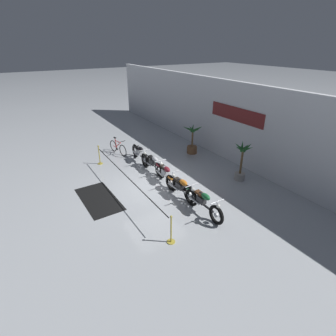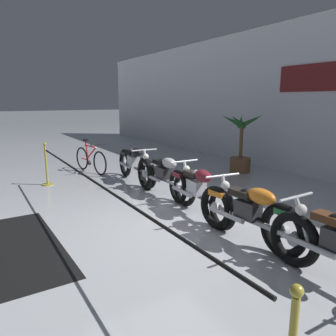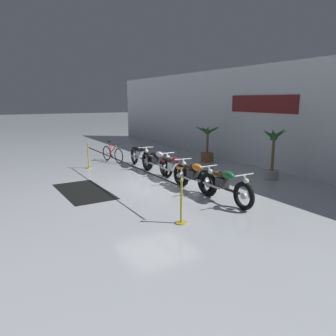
# 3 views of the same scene
# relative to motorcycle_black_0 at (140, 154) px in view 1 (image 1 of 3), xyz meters

# --- Properties ---
(ground_plane) EXTENTS (120.00, 120.00, 0.00)m
(ground_plane) POSITION_rel_motorcycle_black_0_xyz_m (2.77, -0.70, -0.47)
(ground_plane) COLOR #B2B7BC
(back_wall) EXTENTS (28.00, 0.29, 4.20)m
(back_wall) POSITION_rel_motorcycle_black_0_xyz_m (2.77, 4.43, 1.63)
(back_wall) COLOR white
(back_wall) RESTS_ON ground
(motorcycle_black_0) EXTENTS (2.22, 0.62, 0.96)m
(motorcycle_black_0) POSITION_rel_motorcycle_black_0_xyz_m (0.00, 0.00, 0.00)
(motorcycle_black_0) COLOR black
(motorcycle_black_0) RESTS_ON ground
(motorcycle_silver_1) EXTENTS (2.22, 0.62, 0.93)m
(motorcycle_silver_1) POSITION_rel_motorcycle_black_0_xyz_m (1.49, 0.03, -0.01)
(motorcycle_silver_1) COLOR black
(motorcycle_silver_1) RESTS_ON ground
(motorcycle_maroon_2) EXTENTS (2.24, 0.62, 0.92)m
(motorcycle_maroon_2) POSITION_rel_motorcycle_black_0_xyz_m (2.79, -0.04, -0.01)
(motorcycle_maroon_2) COLOR black
(motorcycle_maroon_2) RESTS_ON ground
(motorcycle_orange_3) EXTENTS (2.19, 0.62, 0.93)m
(motorcycle_orange_3) POSITION_rel_motorcycle_black_0_xyz_m (4.20, -0.14, -0.02)
(motorcycle_orange_3) COLOR black
(motorcycle_orange_3) RESTS_ON ground
(motorcycle_green_4) EXTENTS (2.40, 0.62, 0.95)m
(motorcycle_green_4) POSITION_rel_motorcycle_black_0_xyz_m (5.54, -0.06, -0.01)
(motorcycle_green_4) COLOR black
(motorcycle_green_4) RESTS_ON ground
(bicycle) EXTENTS (1.67, 0.52, 0.94)m
(bicycle) POSITION_rel_motorcycle_black_0_xyz_m (-1.72, -0.58, -0.11)
(bicycle) COLOR black
(bicycle) RESTS_ON ground
(potted_palm_left_of_row) EXTENTS (1.03, 1.15, 1.74)m
(potted_palm_left_of_row) POSITION_rel_motorcycle_black_0_xyz_m (0.47, 3.18, 0.30)
(potted_palm_left_of_row) COLOR brown
(potted_palm_left_of_row) RESTS_ON ground
(potted_palm_right_of_row) EXTENTS (1.10, 0.93, 1.90)m
(potted_palm_right_of_row) POSITION_rel_motorcycle_black_0_xyz_m (4.34, 3.16, 0.50)
(potted_palm_right_of_row) COLOR gray
(potted_palm_right_of_row) RESTS_ON ground
(stanchion_far_left) EXTENTS (7.21, 0.28, 1.05)m
(stanchion_far_left) POSITION_rel_motorcycle_black_0_xyz_m (1.48, -1.96, 0.22)
(stanchion_far_left) COLOR gold
(stanchion_far_left) RESTS_ON ground
(stanchion_mid_left) EXTENTS (0.28, 0.28, 1.05)m
(stanchion_mid_left) POSITION_rel_motorcycle_black_0_xyz_m (6.35, -1.96, -0.12)
(stanchion_mid_left) COLOR gold
(stanchion_mid_left) RESTS_ON ground
(floor_banner) EXTENTS (2.73, 1.39, 0.01)m
(floor_banner) POSITION_rel_motorcycle_black_0_xyz_m (2.56, -3.16, -0.47)
(floor_banner) COLOR black
(floor_banner) RESTS_ON ground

